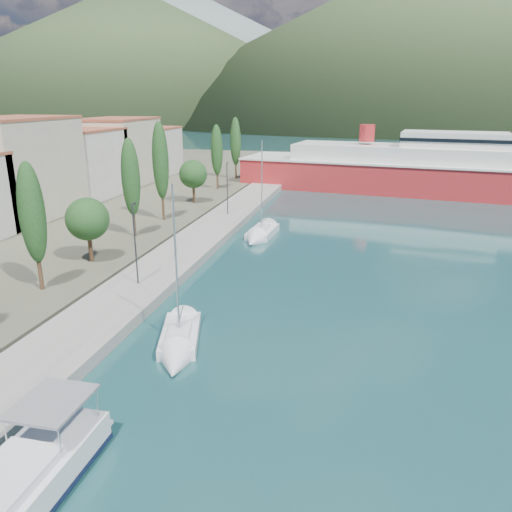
# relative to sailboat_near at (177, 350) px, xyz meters

# --- Properties ---
(ground) EXTENTS (1400.00, 1400.00, 0.00)m
(ground) POSITION_rel_sailboat_near_xyz_m (2.64, 114.44, -0.29)
(ground) COLOR #1B4749
(quay) EXTENTS (5.00, 88.00, 0.80)m
(quay) POSITION_rel_sailboat_near_xyz_m (-6.36, 20.44, 0.11)
(quay) COLOR gray
(quay) RESTS_ON ground
(hills_far) EXTENTS (1480.00, 900.00, 180.00)m
(hills_far) POSITION_rel_sailboat_near_xyz_m (141.23, 613.17, 77.10)
(hills_far) COLOR slate
(hills_far) RESTS_ON ground
(town_buildings) EXTENTS (9.20, 69.20, 11.30)m
(town_buildings) POSITION_rel_sailboat_near_xyz_m (-29.36, 31.35, 5.28)
(town_buildings) COLOR beige
(town_buildings) RESTS_ON land_strip
(tree_row) EXTENTS (3.68, 63.63, 10.95)m
(tree_row) POSITION_rel_sailboat_near_xyz_m (-12.75, 26.65, 5.47)
(tree_row) COLOR #47301E
(tree_row) RESTS_ON land_strip
(lamp_posts) EXTENTS (0.15, 46.01, 6.06)m
(lamp_posts) POSITION_rel_sailboat_near_xyz_m (-6.36, 8.90, 3.80)
(lamp_posts) COLOR #2D2D33
(lamp_posts) RESTS_ON quay
(sailboat_near) EXTENTS (4.09, 7.59, 10.46)m
(sailboat_near) POSITION_rel_sailboat_near_xyz_m (0.00, 0.00, 0.00)
(sailboat_near) COLOR silver
(sailboat_near) RESTS_ON ground
(sailboat_mid) EXTENTS (2.76, 7.52, 10.88)m
(sailboat_mid) POSITION_rel_sailboat_near_xyz_m (-0.96, 24.61, 0.02)
(sailboat_mid) COLOR silver
(sailboat_mid) RESTS_ON ground
(ferry) EXTENTS (54.37, 18.48, 10.59)m
(ferry) POSITION_rel_sailboat_near_xyz_m (16.32, 56.49, 2.94)
(ferry) COLOR red
(ferry) RESTS_ON ground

